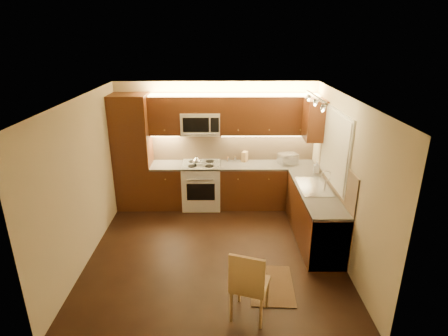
{
  "coord_description": "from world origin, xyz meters",
  "views": [
    {
      "loc": [
        0.11,
        -5.14,
        3.37
      ],
      "look_at": [
        0.15,
        0.55,
        1.25
      ],
      "focal_mm": 29.08,
      "sensor_mm": 36.0,
      "label": 1
    }
  ],
  "objects_px": {
    "sink": "(315,183)",
    "kettle": "(197,160)",
    "toaster_oven": "(288,159)",
    "dining_chair": "(250,282)",
    "soap_bottle": "(316,167)",
    "knife_block": "(245,157)",
    "stove": "(202,185)",
    "microwave": "(201,123)"
  },
  "relations": [
    {
      "from": "stove",
      "to": "dining_chair",
      "type": "xyz_separation_m",
      "value": [
        0.76,
        -3.13,
        0.03
      ]
    },
    {
      "from": "microwave",
      "to": "knife_block",
      "type": "height_order",
      "value": "microwave"
    },
    {
      "from": "knife_block",
      "to": "sink",
      "type": "bearing_deg",
      "value": -25.26
    },
    {
      "from": "kettle",
      "to": "soap_bottle",
      "type": "relative_size",
      "value": 0.88
    },
    {
      "from": "stove",
      "to": "kettle",
      "type": "bearing_deg",
      "value": -140.28
    },
    {
      "from": "stove",
      "to": "dining_chair",
      "type": "bearing_deg",
      "value": -76.35
    },
    {
      "from": "toaster_oven",
      "to": "dining_chair",
      "type": "xyz_separation_m",
      "value": [
        -0.98,
        -3.18,
        -0.52
      ]
    },
    {
      "from": "sink",
      "to": "knife_block",
      "type": "xyz_separation_m",
      "value": [
        -1.12,
        1.34,
        0.03
      ]
    },
    {
      "from": "soap_bottle",
      "to": "dining_chair",
      "type": "relative_size",
      "value": 0.22
    },
    {
      "from": "kettle",
      "to": "dining_chair",
      "type": "xyz_separation_m",
      "value": [
        0.84,
        -3.06,
        -0.53
      ]
    },
    {
      "from": "soap_bottle",
      "to": "dining_chair",
      "type": "xyz_separation_m",
      "value": [
        -1.44,
        -2.7,
        -0.52
      ]
    },
    {
      "from": "microwave",
      "to": "knife_block",
      "type": "bearing_deg",
      "value": 4.94
    },
    {
      "from": "knife_block",
      "to": "kettle",
      "type": "bearing_deg",
      "value": -138.96
    },
    {
      "from": "toaster_oven",
      "to": "dining_chair",
      "type": "distance_m",
      "value": 3.37
    },
    {
      "from": "dining_chair",
      "to": "kettle",
      "type": "bearing_deg",
      "value": 123.67
    },
    {
      "from": "stove",
      "to": "knife_block",
      "type": "relative_size",
      "value": 4.52
    },
    {
      "from": "kettle",
      "to": "dining_chair",
      "type": "height_order",
      "value": "kettle"
    },
    {
      "from": "microwave",
      "to": "sink",
      "type": "distance_m",
      "value": 2.48
    },
    {
      "from": "toaster_oven",
      "to": "knife_block",
      "type": "distance_m",
      "value": 0.87
    },
    {
      "from": "kettle",
      "to": "knife_block",
      "type": "relative_size",
      "value": 0.95
    },
    {
      "from": "sink",
      "to": "kettle",
      "type": "height_order",
      "value": "kettle"
    },
    {
      "from": "toaster_oven",
      "to": "soap_bottle",
      "type": "bearing_deg",
      "value": -65.9
    },
    {
      "from": "soap_bottle",
      "to": "dining_chair",
      "type": "distance_m",
      "value": 3.1
    },
    {
      "from": "kettle",
      "to": "toaster_oven",
      "type": "height_order",
      "value": "kettle"
    },
    {
      "from": "knife_block",
      "to": "stove",
      "type": "bearing_deg",
      "value": -141.7
    },
    {
      "from": "kettle",
      "to": "soap_bottle",
      "type": "distance_m",
      "value": 2.31
    },
    {
      "from": "microwave",
      "to": "soap_bottle",
      "type": "distance_m",
      "value": 2.38
    },
    {
      "from": "stove",
      "to": "soap_bottle",
      "type": "distance_m",
      "value": 2.3
    },
    {
      "from": "sink",
      "to": "toaster_oven",
      "type": "bearing_deg",
      "value": 102.52
    },
    {
      "from": "kettle",
      "to": "sink",
      "type": "bearing_deg",
      "value": -25.45
    },
    {
      "from": "knife_block",
      "to": "soap_bottle",
      "type": "bearing_deg",
      "value": -1.25
    },
    {
      "from": "toaster_oven",
      "to": "soap_bottle",
      "type": "relative_size",
      "value": 1.61
    },
    {
      "from": "stove",
      "to": "microwave",
      "type": "height_order",
      "value": "microwave"
    },
    {
      "from": "knife_block",
      "to": "soap_bottle",
      "type": "distance_m",
      "value": 1.46
    },
    {
      "from": "microwave",
      "to": "sink",
      "type": "height_order",
      "value": "microwave"
    },
    {
      "from": "knife_block",
      "to": "dining_chair",
      "type": "relative_size",
      "value": 0.21
    },
    {
      "from": "microwave",
      "to": "dining_chair",
      "type": "height_order",
      "value": "microwave"
    },
    {
      "from": "stove",
      "to": "dining_chair",
      "type": "height_order",
      "value": "dining_chair"
    },
    {
      "from": "toaster_oven",
      "to": "dining_chair",
      "type": "height_order",
      "value": "toaster_oven"
    },
    {
      "from": "stove",
      "to": "sink",
      "type": "xyz_separation_m",
      "value": [
        2.0,
        -1.12,
        0.52
      ]
    },
    {
      "from": "microwave",
      "to": "dining_chair",
      "type": "distance_m",
      "value": 3.57
    },
    {
      "from": "stove",
      "to": "knife_block",
      "type": "xyz_separation_m",
      "value": [
        0.88,
        0.21,
        0.54
      ]
    }
  ]
}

